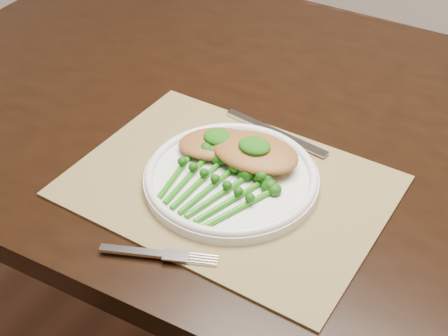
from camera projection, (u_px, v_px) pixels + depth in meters
The scene contains 10 objects.
dining_table at pixel (299, 277), 1.28m from camera, with size 1.65×0.99×0.75m.
placemat at pixel (229, 186), 0.93m from camera, with size 0.46×0.33×0.00m, color olive.
dinner_plate at pixel (231, 177), 0.92m from camera, with size 0.26×0.26×0.02m.
knife at pixel (266, 128), 1.03m from camera, with size 0.20×0.04×0.01m.
fork at pixel (166, 255), 0.81m from camera, with size 0.15×0.08×0.00m.
chicken_fillet_left at pixel (216, 144), 0.96m from camera, with size 0.12×0.08×0.02m, color #955F2B.
chicken_fillet_right at pixel (255, 152), 0.93m from camera, with size 0.14×0.09×0.03m, color #955F2B.
pesto_dollop_left at pixel (218, 137), 0.95m from camera, with size 0.05×0.04×0.02m, color #11460A.
pesto_dollop_right at pixel (255, 146), 0.92m from camera, with size 0.05×0.04×0.02m, color #11460A.
broccolini_bundle at pixel (207, 190), 0.89m from camera, with size 0.16×0.18×0.04m.
Camera 1 is at (0.34, -0.81, 1.36)m, focal length 50.00 mm.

